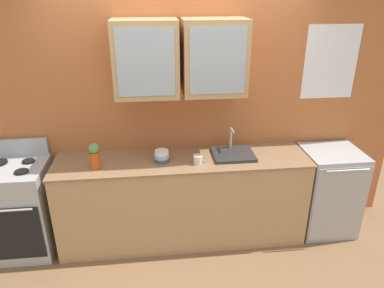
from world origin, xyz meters
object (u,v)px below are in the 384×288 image
sink_faucet (233,154)px  cup_near_sink (198,159)px  stove_range (19,209)px  vase (94,156)px  bowl_stack (162,156)px  dishwasher (327,191)px

sink_faucet → cup_near_sink: (-0.37, -0.13, 0.02)m
sink_faucet → cup_near_sink: size_ratio=3.34×
stove_range → vase: (0.80, -0.10, 0.59)m
bowl_stack → vase: vase is taller
bowl_stack → vase: size_ratio=0.60×
bowl_stack → vase: 0.62m
sink_faucet → dishwasher: sink_faucet is taller
sink_faucet → dishwasher: (1.05, -0.03, -0.48)m
stove_range → bowl_stack: bearing=-0.9°
sink_faucet → bowl_stack: (-0.71, -0.05, 0.03)m
stove_range → vase: 1.00m
stove_range → cup_near_sink: size_ratio=9.16×
vase → bowl_stack: bearing=7.5°
cup_near_sink → stove_range: bearing=176.5°
bowl_stack → dishwasher: bowl_stack is taller
sink_faucet → dishwasher: 1.15m
dishwasher → stove_range: bearing=179.9°
vase → cup_near_sink: bearing=-0.4°
stove_range → sink_faucet: sink_faucet is taller
bowl_stack → dishwasher: bearing=0.5°
bowl_stack → cup_near_sink: (0.34, -0.09, -0.01)m
vase → dishwasher: 2.45m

